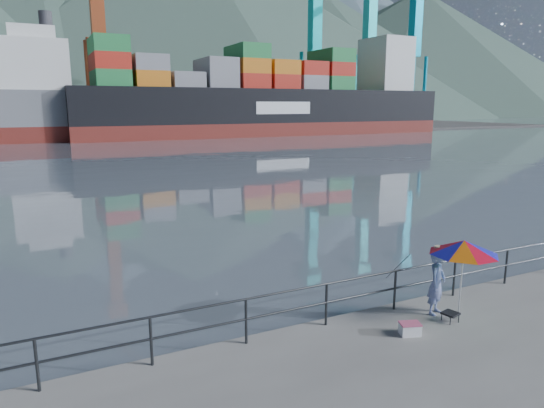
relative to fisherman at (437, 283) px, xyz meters
The scene contains 12 objects.
harbor_water 128.95m from the fisherman, 90.77° to the left, with size 500.00×280.00×0.00m, color slate.
far_dock 92.31m from the fisherman, 84.86° to the left, with size 200.00×40.00×0.40m, color #514F4C.
guardrail 1.86m from the fisherman, 159.99° to the left, with size 22.00×0.06×1.03m.
mountains 212.84m from the fisherman, 79.83° to the left, with size 600.00×332.80×80.00m.
port_cranes 89.25m from the fisherman, 70.56° to the left, with size 116.00×28.00×38.40m.
container_stacks 98.60m from the fisherman, 70.52° to the left, with size 58.00×8.40×7.80m.
fisherman is the anchor object (origin of this frame).
beach_umbrella 1.14m from the fisherman, 61.57° to the right, with size 2.03×2.03×1.94m.
folding_stool 0.83m from the fisherman, 91.57° to the right, with size 0.41×0.41×0.22m.
cooler_bag 1.60m from the fisherman, 155.50° to the right, with size 0.43×0.29×0.25m, color white.
fishing_rod 1.36m from the fisherman, 107.23° to the left, with size 0.02×0.02×2.13m, color black.
container_ship 76.77m from the fisherman, 66.07° to the left, with size 66.45×11.07×18.10m.
Camera 1 is at (-6.71, -7.10, 4.99)m, focal length 32.00 mm.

